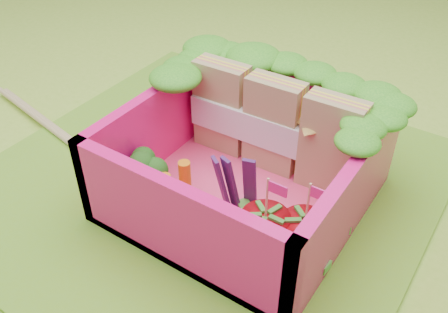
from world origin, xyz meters
name	(u,v)px	position (x,y,z in m)	size (l,w,h in m)	color
ground	(205,184)	(0.00, 0.00, 0.00)	(14.00, 14.00, 0.00)	#93C437
placemat	(205,182)	(0.00, 0.00, 0.01)	(2.60, 2.60, 0.03)	#75B027
bento_floor	(244,195)	(0.28, 0.00, 0.06)	(1.30, 1.30, 0.05)	#FF417B
bento_box	(245,162)	(0.28, 0.00, 0.31)	(1.30, 1.30, 0.55)	#FF157D
lettuce_ruffle	(287,77)	(0.28, 0.44, 0.64)	(1.43, 0.77, 0.11)	#228818
sandwich_stack	(274,126)	(0.29, 0.31, 0.37)	(1.08, 0.20, 0.59)	tan
broccoli	(143,172)	(-0.17, -0.35, 0.26)	(0.34, 0.34, 0.25)	#6DAB53
carrot_sticks	(176,187)	(0.02, -0.30, 0.21)	(0.11, 0.20, 0.27)	orange
purple_wedges	(234,184)	(0.31, -0.16, 0.27)	(0.19, 0.14, 0.38)	#431856
strawberry_left	(264,233)	(0.61, -0.34, 0.21)	(0.25, 0.25, 0.49)	red
strawberry_right	(303,238)	(0.78, -0.26, 0.21)	(0.24, 0.24, 0.48)	red
snap_peas	(277,233)	(0.61, -0.21, 0.11)	(0.64, 0.56, 0.05)	green
chopsticks	(70,141)	(-0.99, -0.20, 0.05)	(1.97, 0.42, 0.04)	tan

